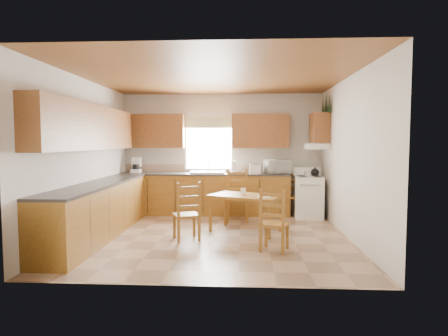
{
  "coord_description": "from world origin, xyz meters",
  "views": [
    {
      "loc": [
        0.5,
        -6.31,
        1.61
      ],
      "look_at": [
        0.15,
        0.3,
        1.15
      ],
      "focal_mm": 30.0,
      "sensor_mm": 36.0,
      "label": 1
    }
  ],
  "objects_px": {
    "stove": "(309,198)",
    "chair_near_left": "(187,211)",
    "microwave": "(278,166)",
    "chair_near_right": "(274,220)",
    "chair_far_left": "(237,196)",
    "chair_far_right": "(296,194)",
    "dining_table": "(246,213)"
  },
  "relations": [
    {
      "from": "dining_table",
      "to": "stove",
      "type": "bearing_deg",
      "value": 68.88
    },
    {
      "from": "microwave",
      "to": "stove",
      "type": "bearing_deg",
      "value": -44.53
    },
    {
      "from": "chair_far_right",
      "to": "microwave",
      "type": "bearing_deg",
      "value": 170.77
    },
    {
      "from": "microwave",
      "to": "chair_near_right",
      "type": "bearing_deg",
      "value": -114.81
    },
    {
      "from": "microwave",
      "to": "chair_far_left",
      "type": "distance_m",
      "value": 1.27
    },
    {
      "from": "chair_far_left",
      "to": "stove",
      "type": "bearing_deg",
      "value": 14.19
    },
    {
      "from": "microwave",
      "to": "chair_near_left",
      "type": "bearing_deg",
      "value": -145.93
    },
    {
      "from": "chair_near_right",
      "to": "microwave",
      "type": "bearing_deg",
      "value": -77.6
    },
    {
      "from": "dining_table",
      "to": "chair_far_left",
      "type": "bearing_deg",
      "value": 125.57
    },
    {
      "from": "chair_near_left",
      "to": "chair_far_right",
      "type": "height_order",
      "value": "chair_far_right"
    },
    {
      "from": "chair_near_right",
      "to": "chair_far_left",
      "type": "distance_m",
      "value": 2.13
    },
    {
      "from": "stove",
      "to": "microwave",
      "type": "bearing_deg",
      "value": 159.48
    },
    {
      "from": "chair_far_left",
      "to": "chair_far_right",
      "type": "bearing_deg",
      "value": 23.32
    },
    {
      "from": "chair_near_right",
      "to": "stove",
      "type": "bearing_deg",
      "value": -92.09
    },
    {
      "from": "stove",
      "to": "microwave",
      "type": "relative_size",
      "value": 1.68
    },
    {
      "from": "dining_table",
      "to": "chair_near_right",
      "type": "relative_size",
      "value": 1.34
    },
    {
      "from": "microwave",
      "to": "dining_table",
      "type": "xyz_separation_m",
      "value": [
        -0.71,
        -1.61,
        -0.74
      ]
    },
    {
      "from": "microwave",
      "to": "chair_far_left",
      "type": "relative_size",
      "value": 0.49
    },
    {
      "from": "stove",
      "to": "chair_near_left",
      "type": "distance_m",
      "value": 3.01
    },
    {
      "from": "chair_far_right",
      "to": "chair_far_left",
      "type": "bearing_deg",
      "value": -143.74
    },
    {
      "from": "chair_far_left",
      "to": "chair_far_right",
      "type": "relative_size",
      "value": 1.09
    },
    {
      "from": "microwave",
      "to": "chair_far_right",
      "type": "relative_size",
      "value": 0.53
    },
    {
      "from": "chair_near_left",
      "to": "stove",
      "type": "bearing_deg",
      "value": -163.13
    },
    {
      "from": "chair_near_right",
      "to": "chair_near_left",
      "type": "bearing_deg",
      "value": -2.92
    },
    {
      "from": "stove",
      "to": "chair_near_left",
      "type": "height_order",
      "value": "chair_near_left"
    },
    {
      "from": "dining_table",
      "to": "chair_far_right",
      "type": "distance_m",
      "value": 1.83
    },
    {
      "from": "chair_near_left",
      "to": "dining_table",
      "type": "bearing_deg",
      "value": -170.57
    },
    {
      "from": "chair_near_left",
      "to": "chair_far_right",
      "type": "relative_size",
      "value": 0.99
    },
    {
      "from": "stove",
      "to": "dining_table",
      "type": "distance_m",
      "value": 1.87
    },
    {
      "from": "microwave",
      "to": "chair_near_right",
      "type": "height_order",
      "value": "microwave"
    },
    {
      "from": "chair_near_left",
      "to": "chair_far_right",
      "type": "bearing_deg",
      "value": -157.62
    },
    {
      "from": "stove",
      "to": "chair_far_left",
      "type": "distance_m",
      "value": 1.57
    }
  ]
}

